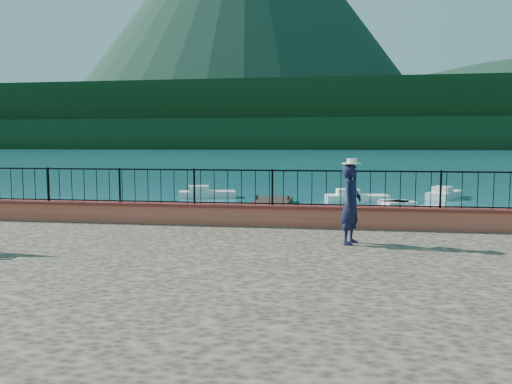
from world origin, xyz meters
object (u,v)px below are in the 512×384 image
(boat_1, at_px, (406,209))
(boat_3, at_px, (207,191))
(boat_4, at_px, (357,195))
(boat_5, at_px, (445,192))
(person, at_px, (351,204))
(boat_0, at_px, (174,211))
(boat_2, at_px, (409,209))

(boat_1, bearing_deg, boat_3, 162.34)
(boat_4, bearing_deg, boat_1, -80.02)
(boat_5, bearing_deg, boat_1, -172.88)
(person, distance_m, boat_1, 13.05)
(boat_3, height_order, boat_5, same)
(boat_0, distance_m, boat_3, 9.40)
(boat_0, height_order, boat_3, same)
(boat_4, bearing_deg, boat_0, -143.62)
(person, height_order, boat_5, person)
(boat_1, distance_m, boat_2, 0.34)
(boat_0, distance_m, boat_5, 18.22)
(boat_1, xyz_separation_m, boat_4, (-1.98, 6.10, 0.00))
(person, bearing_deg, boat_5, 3.38)
(boat_3, bearing_deg, person, -83.40)
(boat_1, distance_m, boat_3, 13.39)
(boat_5, bearing_deg, boat_3, 126.69)
(person, bearing_deg, boat_0, 56.58)
(boat_4, bearing_deg, boat_2, -77.84)
(boat_3, xyz_separation_m, boat_5, (15.02, 2.05, 0.00))
(boat_3, relative_size, boat_4, 0.98)
(person, relative_size, boat_4, 0.50)
(boat_4, xyz_separation_m, boat_5, (5.63, 3.03, 0.00))
(boat_2, bearing_deg, boat_4, 81.18)
(person, height_order, boat_1, person)
(boat_1, relative_size, boat_5, 1.12)
(boat_3, xyz_separation_m, boat_4, (9.38, -0.98, 0.00))
(boat_0, height_order, boat_4, same)
(person, bearing_deg, boat_4, 17.27)
(boat_2, relative_size, boat_3, 1.22)
(boat_4, height_order, boat_5, same)
(person, relative_size, boat_3, 0.51)
(boat_3, bearing_deg, boat_2, -46.86)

